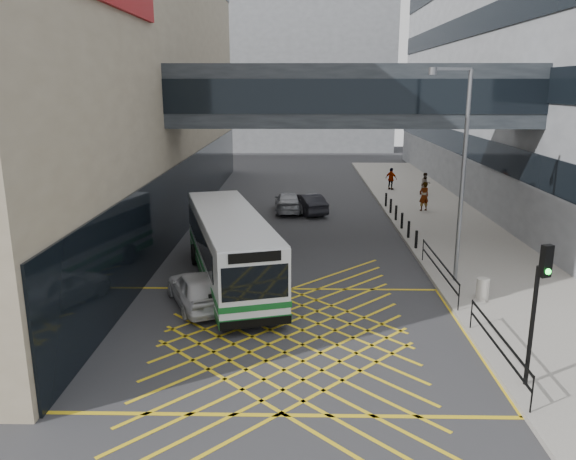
# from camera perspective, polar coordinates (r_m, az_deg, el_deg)

# --- Properties ---
(ground) EXTENTS (120.00, 120.00, 0.00)m
(ground) POSITION_cam_1_polar(r_m,az_deg,el_deg) (18.70, -0.24, -10.83)
(ground) COLOR #333335
(building_far) EXTENTS (28.00, 16.00, 18.00)m
(building_far) POSITION_cam_1_polar(r_m,az_deg,el_deg) (76.95, -0.71, 15.19)
(building_far) COLOR gray
(building_far) RESTS_ON ground
(skybridge) EXTENTS (20.00, 4.10, 3.00)m
(skybridge) POSITION_cam_1_polar(r_m,az_deg,el_deg) (29.03, 6.41, 13.39)
(skybridge) COLOR #282E33
(skybridge) RESTS_ON ground
(pavement) EXTENTS (6.00, 54.00, 0.16)m
(pavement) POSITION_cam_1_polar(r_m,az_deg,el_deg) (33.98, 15.73, 0.43)
(pavement) COLOR gray
(pavement) RESTS_ON ground
(box_junction) EXTENTS (12.00, 9.00, 0.01)m
(box_junction) POSITION_cam_1_polar(r_m,az_deg,el_deg) (18.70, -0.24, -10.82)
(box_junction) COLOR gold
(box_junction) RESTS_ON ground
(bus) EXTENTS (5.19, 10.84, 2.97)m
(bus) POSITION_cam_1_polar(r_m,az_deg,el_deg) (23.20, -5.94, -1.64)
(bus) COLOR silver
(bus) RESTS_ON ground
(car_white) EXTENTS (3.40, 4.71, 1.39)m
(car_white) POSITION_cam_1_polar(r_m,az_deg,el_deg) (21.19, -9.23, -5.88)
(car_white) COLOR silver
(car_white) RESTS_ON ground
(car_dark) EXTENTS (2.93, 4.43, 1.29)m
(car_dark) POSITION_cam_1_polar(r_m,az_deg,el_deg) (36.25, 2.03, 2.75)
(car_dark) COLOR black
(car_dark) RESTS_ON ground
(car_silver) EXTENTS (1.98, 4.34, 1.33)m
(car_silver) POSITION_cam_1_polar(r_m,az_deg,el_deg) (36.68, 0.03, 2.93)
(car_silver) COLOR gray
(car_silver) RESTS_ON ground
(traffic_light) EXTENTS (0.32, 0.47, 3.97)m
(traffic_light) POSITION_cam_1_polar(r_m,az_deg,el_deg) (15.90, 24.12, -6.12)
(traffic_light) COLOR black
(traffic_light) RESTS_ON pavement
(street_lamp) EXTENTS (1.88, 0.88, 8.49)m
(street_lamp) POSITION_cam_1_polar(r_m,az_deg,el_deg) (23.18, 17.05, 6.41)
(street_lamp) COLOR slate
(street_lamp) RESTS_ON pavement
(litter_bin) EXTENTS (0.47, 0.47, 0.82)m
(litter_bin) POSITION_cam_1_polar(r_m,az_deg,el_deg) (22.47, 19.16, -5.67)
(litter_bin) COLOR #ADA89E
(litter_bin) RESTS_ON pavement
(kerb_railings) EXTENTS (0.05, 12.54, 1.00)m
(kerb_railings) POSITION_cam_1_polar(r_m,az_deg,el_deg) (20.80, 17.18, -6.21)
(kerb_railings) COLOR black
(kerb_railings) RESTS_ON pavement
(bollards) EXTENTS (0.14, 10.14, 0.90)m
(bollards) POSITION_cam_1_polar(r_m,az_deg,el_deg) (33.26, 11.20, 1.35)
(bollards) COLOR black
(bollards) RESTS_ON pavement
(pedestrian_a) EXTENTS (0.87, 0.74, 1.86)m
(pedestrian_a) POSITION_cam_1_polar(r_m,az_deg,el_deg) (37.18, 13.64, 3.34)
(pedestrian_a) COLOR gray
(pedestrian_a) RESTS_ON pavement
(pedestrian_b) EXTENTS (0.85, 0.56, 1.63)m
(pedestrian_b) POSITION_cam_1_polar(r_m,az_deg,el_deg) (42.67, 13.78, 4.56)
(pedestrian_b) COLOR gray
(pedestrian_b) RESTS_ON pavement
(pedestrian_c) EXTENTS (1.07, 1.00, 1.68)m
(pedestrian_c) POSITION_cam_1_polar(r_m,az_deg,el_deg) (44.32, 10.44, 5.13)
(pedestrian_c) COLOR gray
(pedestrian_c) RESTS_ON pavement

